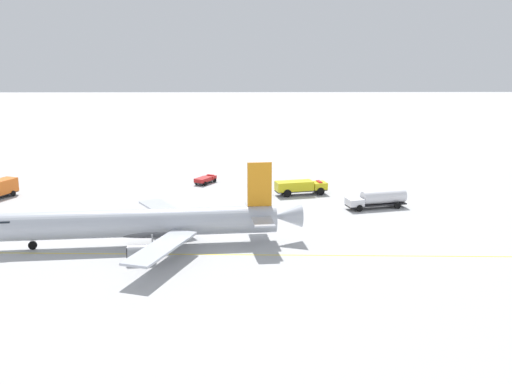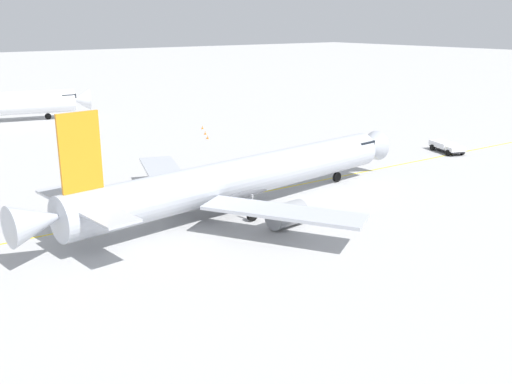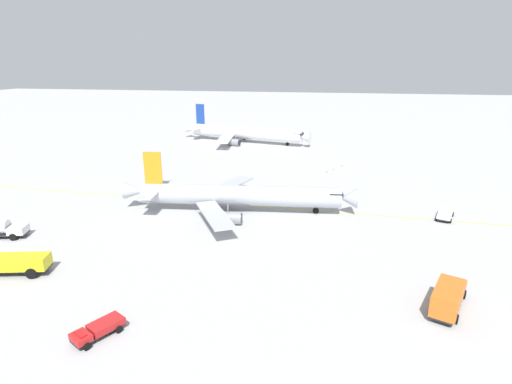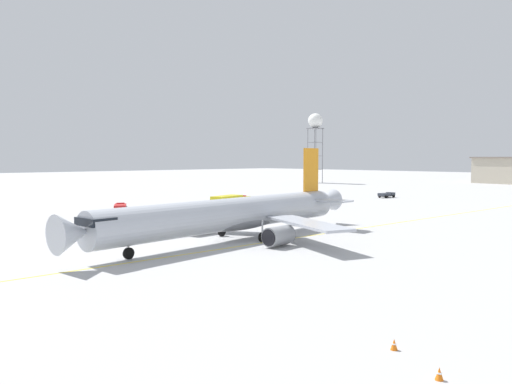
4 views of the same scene
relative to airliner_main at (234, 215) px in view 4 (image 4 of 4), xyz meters
name	(u,v)px [view 4 (image 4 of 4)]	position (x,y,z in m)	size (l,w,h in m)	color
ground_plane	(214,243)	(-2.84, 0.00, -2.89)	(600.00, 600.00, 0.00)	#B2B2B2
airliner_main	(234,215)	(0.00, 0.00, 0.00)	(42.06, 29.79, 10.72)	#B2B7C1
ops_pickup_truck	(120,207)	(5.36, 37.14, -2.09)	(4.21, 5.37, 1.41)	#232326
fuel_tanker_truck	(310,200)	(34.66, 18.50, -1.31)	(10.23, 4.80, 2.87)	#232326
baggage_truck_truck	(387,195)	(66.77, 22.36, -2.18)	(4.47, 2.50, 1.22)	#232326
fire_tender_truck	(230,201)	(22.76, 27.75, -1.37)	(9.52, 4.69, 2.50)	#232326
radar_tower	(315,123)	(110.08, 81.35, 19.76)	(5.57, 5.57, 26.47)	slate
taxiway_centreline	(275,241)	(3.18, -3.52, -2.89)	(184.68, 6.76, 0.01)	yellow
safety_cone_near	(394,344)	(-15.36, -30.11, -2.62)	(0.36, 0.36, 0.55)	orange
safety_cone_mid	(439,374)	(-16.89, -33.20, -2.62)	(0.36, 0.36, 0.55)	orange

